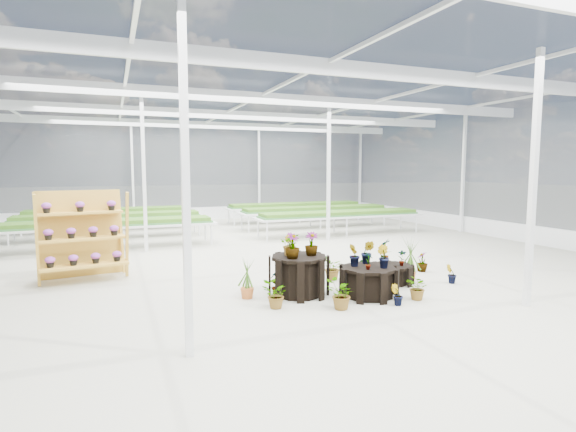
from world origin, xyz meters
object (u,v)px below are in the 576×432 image
object	(u,v)px
plinth_mid	(369,282)
plinth_low	(391,274)
shelf_rack	(82,236)
plinth_tall	(299,275)

from	to	relation	value
plinth_mid	plinth_low	bearing A→B (deg)	34.99
plinth_mid	plinth_low	world-z (taller)	plinth_mid
plinth_mid	plinth_low	distance (m)	1.22
plinth_low	shelf_rack	xyz separation A→B (m)	(-6.18, 2.74, 0.78)
plinth_tall	plinth_mid	world-z (taller)	plinth_tall
plinth_tall	plinth_low	xyz separation A→B (m)	(2.20, 0.10, -0.19)
plinth_mid	plinth_low	size ratio (longest dim) A/B	1.22
plinth_tall	shelf_rack	bearing A→B (deg)	144.47
plinth_tall	shelf_rack	size ratio (longest dim) A/B	0.58
plinth_tall	shelf_rack	world-z (taller)	shelf_rack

